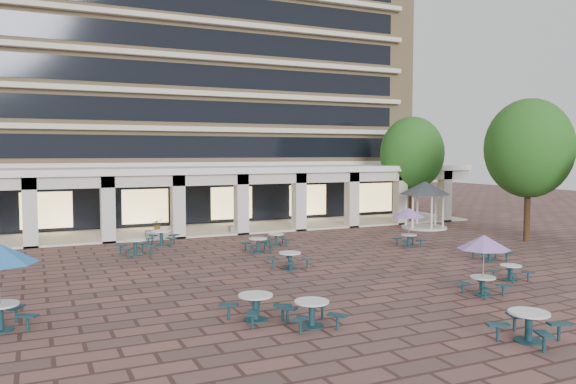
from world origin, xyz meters
name	(u,v)px	position (x,y,z in m)	size (l,w,h in m)	color
ground	(291,273)	(0.00, 0.00, 0.00)	(120.00, 120.00, 0.00)	brown
apartment_building	(164,67)	(0.00, 25.47, 12.60)	(40.00, 15.50, 25.20)	#A1865B
retail_arcade	(200,188)	(0.00, 14.80, 3.00)	(42.00, 6.60, 4.40)	white
picnic_table_1	(256,305)	(-3.97, -5.88, 0.50)	(2.22, 2.22, 0.84)	#153640
picnic_table_2	(529,324)	(2.36, -11.00, 0.51)	(2.35, 2.35, 0.86)	#153640
picnic_table_3	(490,251)	(10.29, -1.36, 0.48)	(2.16, 2.16, 0.81)	#153640
picnic_table_5	(312,311)	(-2.63, -7.23, 0.49)	(1.95, 1.95, 0.81)	#153640
picnic_table_6	(484,245)	(4.98, -6.46, 1.93)	(1.96, 1.96, 2.27)	#153640
picnic_table_7	(511,271)	(7.82, -5.09, 0.39)	(1.59, 1.59, 0.66)	#153640
picnic_table_8	(135,246)	(-5.55, 7.45, 0.49)	(2.07, 2.07, 0.83)	#153640
picnic_table_9	(276,238)	(2.41, 7.27, 0.40)	(1.71, 1.71, 0.67)	#153640
picnic_table_10	(290,259)	(0.35, 0.89, 0.46)	(2.12, 2.12, 0.78)	#153640
picnic_table_11	(409,214)	(9.23, 3.83, 1.85)	(1.89, 1.89, 2.18)	#153640
picnic_table_12	(161,237)	(-3.67, 10.00, 0.52)	(2.33, 2.33, 0.86)	#153640
picnic_table_13	(258,244)	(0.66, 5.68, 0.45)	(1.78, 1.78, 0.75)	#153640
gazebo	(425,193)	(14.87, 9.63, 2.50)	(3.57, 3.57, 3.32)	beige
tree_east_a	(529,148)	(16.73, 2.25, 5.63)	(5.17, 5.17, 8.61)	#41301A
tree_east_c	(412,154)	(16.17, 12.87, 5.31)	(4.88, 4.88, 8.13)	#41301A
planter_left	(158,230)	(-3.29, 12.90, 0.51)	(1.50, 0.65, 1.26)	gray
planter_right	(240,225)	(2.19, 12.90, 0.55)	(1.50, 0.78, 1.31)	gray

